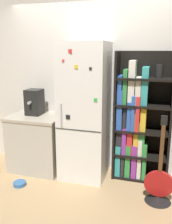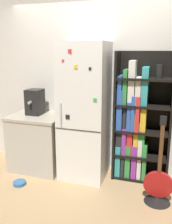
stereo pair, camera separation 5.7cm
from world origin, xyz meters
name	(u,v)px [view 2 (the right image)]	position (x,y,z in m)	size (l,w,h in m)	color
ground_plane	(82,178)	(0.00, 0.00, 0.00)	(16.00, 16.00, 0.00)	tan
wall_back	(91,86)	(0.00, 0.47, 1.30)	(8.00, 0.05, 2.60)	silver
refrigerator	(85,112)	(0.00, 0.15, 0.97)	(0.65, 0.63, 1.94)	white
bookshelf	(136,124)	(0.72, 0.30, 0.82)	(0.77, 0.34, 1.82)	black
kitchen_counter	(38,142)	(-0.76, 0.13, 0.43)	(0.80, 0.65, 0.86)	#BCB7A8
espresso_machine	(35,102)	(-0.81, 0.19, 1.06)	(0.23, 0.30, 0.39)	black
guitar	(158,190)	(1.08, -0.26, 0.17)	(0.36, 0.32, 1.14)	black
pet_bowl	(19,183)	(-0.77, -0.43, 0.03)	(0.18, 0.18, 0.05)	#3366A5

